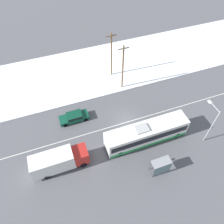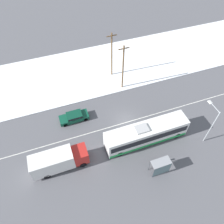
# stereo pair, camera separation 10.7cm
# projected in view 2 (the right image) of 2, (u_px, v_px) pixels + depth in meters

# --- Properties ---
(ground_plane) EXTENTS (120.00, 120.00, 0.00)m
(ground_plane) POSITION_uv_depth(u_px,v_px,m) (126.00, 122.00, 34.16)
(ground_plane) COLOR #56565B
(snow_lot) EXTENTS (80.00, 14.70, 0.12)m
(snow_lot) POSITION_uv_depth(u_px,v_px,m) (99.00, 68.00, 42.50)
(snow_lot) COLOR white
(snow_lot) RESTS_ON ground_plane
(lane_marking_center) EXTENTS (60.00, 0.12, 0.00)m
(lane_marking_center) POSITION_uv_depth(u_px,v_px,m) (126.00, 122.00, 34.16)
(lane_marking_center) COLOR silver
(lane_marking_center) RESTS_ON ground_plane
(city_bus) EXTENTS (11.98, 2.57, 3.39)m
(city_bus) POSITION_uv_depth(u_px,v_px,m) (146.00, 134.00, 30.83)
(city_bus) COLOR white
(city_bus) RESTS_ON ground_plane
(box_truck) EXTENTS (7.34, 2.30, 3.08)m
(box_truck) POSITION_uv_depth(u_px,v_px,m) (58.00, 160.00, 28.12)
(box_truck) COLOR silver
(box_truck) RESTS_ON ground_plane
(sedan_car) EXTENTS (4.50, 1.80, 1.32)m
(sedan_car) POSITION_uv_depth(u_px,v_px,m) (74.00, 117.00, 33.95)
(sedan_car) COLOR #0F4733
(sedan_car) RESTS_ON ground_plane
(pedestrian_at_stop) EXTENTS (0.56, 0.25, 1.55)m
(pedestrian_at_stop) POSITION_uv_depth(u_px,v_px,m) (160.00, 160.00, 28.96)
(pedestrian_at_stop) COLOR #23232D
(pedestrian_at_stop) RESTS_ON ground_plane
(bus_shelter) EXTENTS (2.51, 1.20, 2.40)m
(bus_shelter) POSITION_uv_depth(u_px,v_px,m) (161.00, 167.00, 27.61)
(bus_shelter) COLOR gray
(bus_shelter) RESTS_ON ground_plane
(streetlamp) EXTENTS (0.36, 2.35, 6.56)m
(streetlamp) POSITION_uv_depth(u_px,v_px,m) (211.00, 121.00, 29.09)
(streetlamp) COLOR #9EA3A8
(streetlamp) RESTS_ON ground_plane
(utility_pole_roadside) EXTENTS (1.80, 0.24, 8.58)m
(utility_pole_roadside) POSITION_uv_depth(u_px,v_px,m) (123.00, 67.00, 35.75)
(utility_pole_roadside) COLOR brown
(utility_pole_roadside) RESTS_ON ground_plane
(utility_pole_snowlot) EXTENTS (1.80, 0.24, 8.66)m
(utility_pole_snowlot) POSITION_uv_depth(u_px,v_px,m) (112.00, 55.00, 37.91)
(utility_pole_snowlot) COLOR brown
(utility_pole_snowlot) RESTS_ON ground_plane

